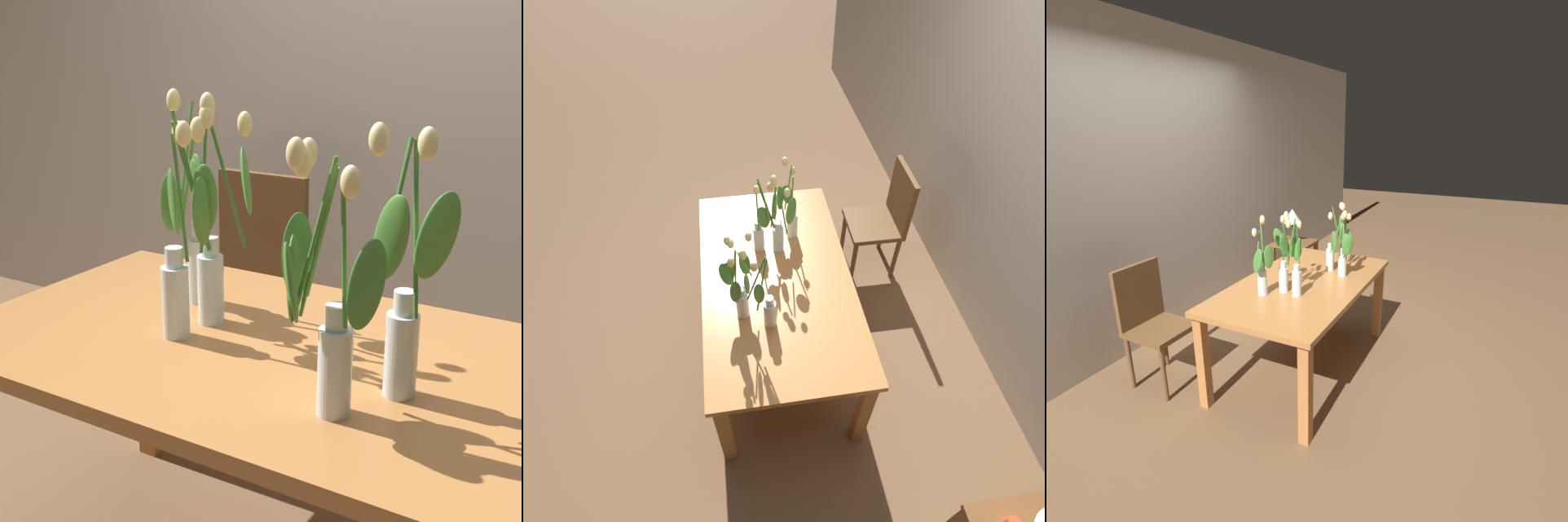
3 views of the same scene
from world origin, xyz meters
TOP-DOWN VIEW (x-y plane):
  - room_wall_rear at (0.00, 1.48)m, footprint 9.00×0.10m
  - dining_table at (0.00, 0.00)m, footprint 1.60×0.90m
  - tulip_vase_0 at (-0.35, 0.14)m, footprint 0.14×0.14m
  - tulip_vase_1 at (0.35, -0.11)m, footprint 0.17×0.17m
  - tulip_vase_2 at (0.23, -0.23)m, footprint 0.24×0.20m
  - tulip_vase_3 at (-0.21, 0.04)m, footprint 0.15×0.20m
  - tulip_vase_4 at (-0.23, -0.04)m, footprint 0.13×0.16m
  - dining_chair at (-0.66, 0.93)m, footprint 0.41×0.41m

SIDE VIEW (x-z plane):
  - dining_chair at x=-0.66m, z-range 0.06..0.99m
  - dining_table at x=0.00m, z-range 0.28..1.02m
  - tulip_vase_0 at x=-0.35m, z-range 0.62..1.21m
  - tulip_vase_3 at x=-0.21m, z-range 0.66..1.20m
  - tulip_vase_1 at x=0.35m, z-range 0.65..1.22m
  - tulip_vase_2 at x=0.23m, z-range 0.68..1.23m
  - tulip_vase_4 at x=-0.23m, z-range 0.66..1.25m
  - room_wall_rear at x=0.00m, z-range 0.00..2.70m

